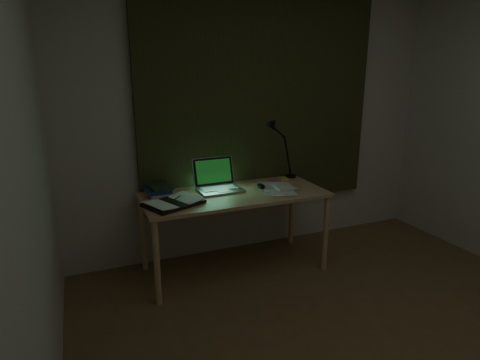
% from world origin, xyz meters
% --- Properties ---
extents(wall_back, '(3.50, 0.00, 2.50)m').
position_xyz_m(wall_back, '(0.00, 2.00, 1.25)').
color(wall_back, beige).
rests_on(wall_back, ground).
extents(wall_left, '(0.00, 4.00, 2.50)m').
position_xyz_m(wall_left, '(-1.75, 0.00, 1.25)').
color(wall_left, beige).
rests_on(wall_left, ground).
extents(curtain, '(2.20, 0.06, 2.00)m').
position_xyz_m(curtain, '(0.00, 1.96, 1.45)').
color(curtain, '#2A3219').
rests_on(curtain, wall_back).
extents(desk, '(1.49, 0.65, 0.68)m').
position_xyz_m(desk, '(-0.40, 1.59, 0.34)').
color(desk, tan).
rests_on(desk, floor).
extents(laptop, '(0.37, 0.41, 0.26)m').
position_xyz_m(laptop, '(-0.49, 1.69, 0.81)').
color(laptop, '#B0B0B5').
rests_on(laptop, desk).
extents(open_textbook, '(0.48, 0.42, 0.03)m').
position_xyz_m(open_textbook, '(-0.92, 1.50, 0.70)').
color(open_textbook, white).
rests_on(open_textbook, desk).
extents(book_stack, '(0.20, 0.23, 0.09)m').
position_xyz_m(book_stack, '(-0.97, 1.79, 0.72)').
color(book_stack, white).
rests_on(book_stack, desk).
extents(loose_papers, '(0.35, 0.37, 0.02)m').
position_xyz_m(loose_papers, '(-0.01, 1.59, 0.69)').
color(loose_papers, silver).
rests_on(loose_papers, desk).
extents(mouse, '(0.06, 0.10, 0.04)m').
position_xyz_m(mouse, '(-0.14, 1.64, 0.70)').
color(mouse, black).
rests_on(mouse, desk).
extents(sticky_yellow, '(0.08, 0.08, 0.02)m').
position_xyz_m(sticky_yellow, '(0.16, 1.81, 0.69)').
color(sticky_yellow, yellow).
rests_on(sticky_yellow, desk).
extents(sticky_pink, '(0.08, 0.08, 0.02)m').
position_xyz_m(sticky_pink, '(0.04, 1.78, 0.69)').
color(sticky_pink, '#D8547F').
rests_on(sticky_pink, desk).
extents(desk_lamp, '(0.36, 0.28, 0.53)m').
position_xyz_m(desk_lamp, '(0.27, 1.85, 0.94)').
color(desk_lamp, black).
rests_on(desk_lamp, desk).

